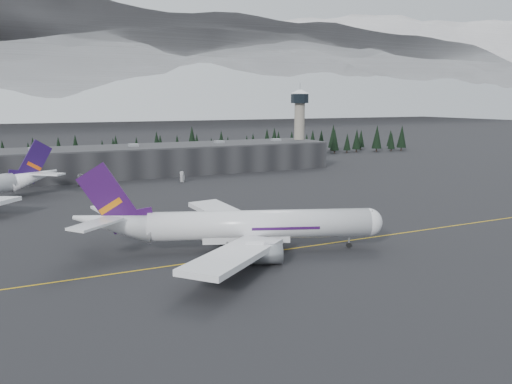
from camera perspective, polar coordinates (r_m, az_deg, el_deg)
name	(u,v)px	position (r m, az deg, el deg)	size (l,w,h in m)	color
ground	(293,246)	(113.73, 4.30, -6.12)	(1400.00, 1400.00, 0.00)	black
taxiline	(298,248)	(112.06, 4.80, -6.38)	(400.00, 0.40, 0.02)	gold
terminal	(157,160)	(227.85, -11.28, 3.66)	(160.00, 30.00, 12.60)	black
control_tower	(300,118)	(257.54, 5.00, 8.39)	(10.00, 10.00, 37.70)	gray
treeline	(139,150)	(263.62, -13.23, 4.74)	(360.00, 20.00, 15.00)	black
mountain_ridge	(50,117)	(1096.69, -22.47, 7.95)	(4400.00, 900.00, 420.00)	white
jet_main	(233,226)	(108.35, -2.64, -3.88)	(65.19, 58.40, 19.80)	silver
gse_vehicle_a	(81,184)	(203.12, -19.35, 0.86)	(2.17, 4.71, 1.31)	silver
gse_vehicle_b	(183,180)	(202.02, -8.39, 1.32)	(1.81, 4.49, 1.53)	white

